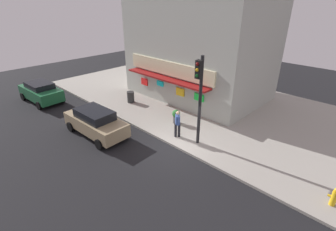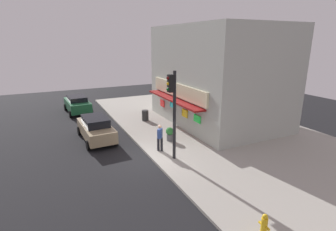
# 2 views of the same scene
# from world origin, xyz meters

# --- Properties ---
(ground_plane) EXTENTS (51.42, 51.42, 0.00)m
(ground_plane) POSITION_xyz_m (0.00, 0.00, 0.00)
(ground_plane) COLOR black
(sidewalk) EXTENTS (34.28, 13.17, 0.14)m
(sidewalk) POSITION_xyz_m (0.00, 6.58, 0.07)
(sidewalk) COLOR #A39E93
(sidewalk) RESTS_ON ground_plane
(corner_building) EXTENTS (10.89, 8.13, 7.82)m
(corner_building) POSITION_xyz_m (-4.43, 7.78, 4.05)
(corner_building) COLOR #ADB2A8
(corner_building) RESTS_ON sidewalk
(traffic_light) EXTENTS (0.32, 0.58, 5.12)m
(traffic_light) POSITION_xyz_m (0.72, 1.08, 3.42)
(traffic_light) COLOR black
(traffic_light) RESTS_ON sidewalk
(fire_hydrant) EXTENTS (0.47, 0.23, 0.85)m
(fire_hydrant) POSITION_xyz_m (7.71, 1.19, 0.56)
(fire_hydrant) COLOR gold
(fire_hydrant) RESTS_ON sidewalk
(trash_can) EXTENTS (0.57, 0.57, 0.90)m
(trash_can) POSITION_xyz_m (-7.05, 2.36, 0.59)
(trash_can) COLOR #2D2D2D
(trash_can) RESTS_ON sidewalk
(pedestrian) EXTENTS (0.48, 0.44, 1.70)m
(pedestrian) POSITION_xyz_m (-0.61, 0.87, 1.07)
(pedestrian) COLOR black
(pedestrian) RESTS_ON sidewalk
(potted_plant_by_doorway) EXTENTS (0.54, 0.54, 0.95)m
(potted_plant_by_doorway) POSITION_xyz_m (-1.93, 2.19, 0.67)
(potted_plant_by_doorway) COLOR #59595B
(potted_plant_by_doorway) RESTS_ON sidewalk
(parked_car_green) EXTENTS (4.36, 2.30, 1.64)m
(parked_car_green) POSITION_xyz_m (-12.78, -2.46, 0.86)
(parked_car_green) COLOR #1E6038
(parked_car_green) RESTS_ON ground_plane
(parked_car_tan) EXTENTS (4.65, 2.17, 1.67)m
(parked_car_tan) POSITION_xyz_m (-4.66, -2.27, 0.86)
(parked_car_tan) COLOR #9E8966
(parked_car_tan) RESTS_ON ground_plane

